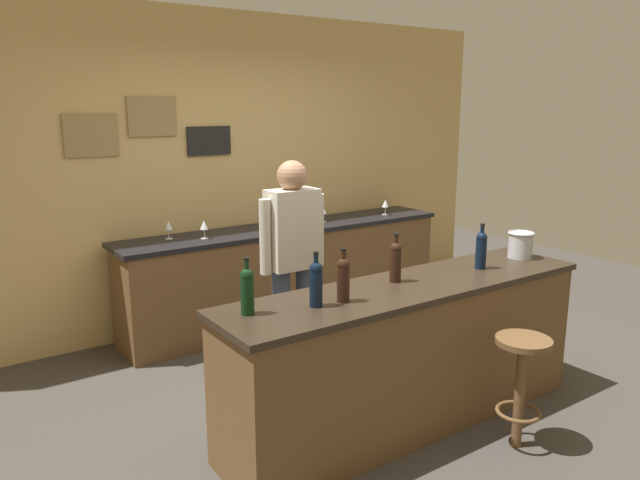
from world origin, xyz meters
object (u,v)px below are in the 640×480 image
(bar_stool, at_px, (521,374))
(wine_bottle_c, at_px, (343,278))
(wine_bottle_e, at_px, (481,249))
(wine_glass_a, at_px, (168,226))
(wine_bottle_a, at_px, (247,289))
(wine_glass_c, at_px, (323,210))
(wine_glass_b, at_px, (204,226))
(wine_bottle_b, at_px, (316,282))
(wine_glass_d, at_px, (385,204))
(wine_bottle_d, at_px, (396,260))
(ice_bucket, at_px, (521,244))
(bartender, at_px, (293,257))

(bar_stool, bearing_deg, wine_bottle_c, 148.06)
(wine_bottle_e, bearing_deg, wine_glass_a, 121.85)
(wine_bottle_a, height_order, wine_glass_c, wine_bottle_a)
(bar_stool, xyz_separation_m, wine_glass_c, (0.43, 2.61, 0.55))
(bar_stool, bearing_deg, wine_glass_b, 107.30)
(wine_bottle_b, xyz_separation_m, wine_glass_d, (2.22, 1.99, -0.05))
(wine_bottle_c, relative_size, wine_bottle_d, 1.00)
(wine_bottle_c, xyz_separation_m, wine_bottle_e, (1.17, 0.03, 0.00))
(wine_glass_a, bearing_deg, wine_glass_b, -32.77)
(ice_bucket, distance_m, wine_glass_b, 2.49)
(wine_glass_d, bearing_deg, wine_bottle_e, -113.99)
(wine_bottle_b, relative_size, ice_bucket, 1.63)
(wine_bottle_a, relative_size, wine_bottle_d, 1.00)
(wine_bottle_a, height_order, wine_bottle_d, same)
(bar_stool, relative_size, wine_glass_b, 4.39)
(bartender, bearing_deg, wine_glass_a, 109.53)
(wine_glass_a, xyz_separation_m, wine_glass_c, (1.48, -0.12, 0.00))
(bar_stool, bearing_deg, wine_bottle_e, 63.95)
(bartender, relative_size, wine_glass_a, 10.45)
(wine_glass_b, bearing_deg, wine_bottle_d, -77.62)
(wine_glass_a, bearing_deg, wine_bottle_c, -85.69)
(wine_bottle_a, bearing_deg, wine_glass_b, 72.02)
(bartender, height_order, wine_bottle_d, bartender)
(wine_bottle_d, bearing_deg, wine_glass_a, 107.91)
(wine_bottle_c, bearing_deg, wine_glass_a, 94.31)
(ice_bucket, relative_size, wine_glass_a, 1.21)
(bartender, distance_m, wine_bottle_e, 1.29)
(wine_bottle_a, xyz_separation_m, ice_bucket, (2.16, -0.05, -0.04))
(wine_glass_b, bearing_deg, bartender, -80.02)
(wine_bottle_a, bearing_deg, bartender, 45.88)
(wine_bottle_a, distance_m, wine_glass_c, 2.68)
(bar_stool, height_order, wine_bottle_d, wine_bottle_d)
(ice_bucket, bearing_deg, wine_bottle_b, -178.50)
(wine_bottle_d, height_order, wine_glass_c, wine_bottle_d)
(wine_glass_b, bearing_deg, wine_bottle_b, -97.22)
(bartender, distance_m, wine_glass_a, 1.31)
(bartender, distance_m, wine_bottle_a, 1.16)
(bar_stool, relative_size, wine_glass_d, 4.39)
(bartender, xyz_separation_m, wine_glass_a, (-0.44, 1.23, 0.07))
(bartender, height_order, wine_bottle_c, bartender)
(wine_bottle_d, xyz_separation_m, wine_glass_d, (1.55, 1.89, -0.05))
(wine_bottle_d, distance_m, wine_glass_a, 2.16)
(wine_bottle_e, bearing_deg, wine_glass_c, 85.94)
(wine_bottle_a, relative_size, wine_bottle_b, 1.00)
(wine_bottle_d, bearing_deg, wine_glass_c, 67.12)
(wine_bottle_b, distance_m, wine_glass_a, 2.16)
(wine_glass_b, bearing_deg, bar_stool, -72.70)
(wine_bottle_e, relative_size, wine_glass_a, 1.97)
(wine_bottle_d, relative_size, wine_bottle_e, 1.00)
(ice_bucket, bearing_deg, wine_bottle_d, 176.88)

